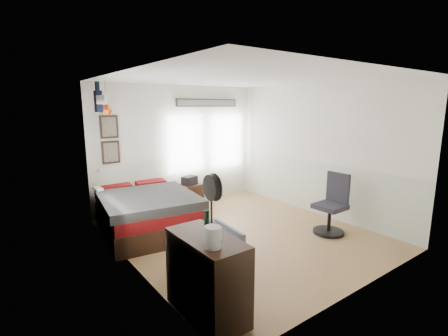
{
  "coord_description": "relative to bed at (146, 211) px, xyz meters",
  "views": [
    {
      "loc": [
        -3.49,
        -4.23,
        2.26
      ],
      "look_at": [
        -0.1,
        0.4,
        1.15
      ],
      "focal_mm": 26.0,
      "sensor_mm": 36.0,
      "label": 1
    }
  ],
  "objects": [
    {
      "name": "dresser",
      "position": [
        -0.46,
        -2.76,
        0.11
      ],
      "size": [
        0.48,
        1.0,
        0.9
      ],
      "primitive_type": "cube",
      "color": "#331E12",
      "rests_on": "ground_plane"
    },
    {
      "name": "nightstand",
      "position": [
        1.33,
        0.68,
        -0.08
      ],
      "size": [
        0.59,
        0.51,
        0.52
      ],
      "primitive_type": "cube",
      "rotation": [
        0.0,
        0.0,
        0.21
      ],
      "color": "#331E12",
      "rests_on": "ground_plane"
    },
    {
      "name": "bed",
      "position": [
        0.0,
        0.0,
        0.0
      ],
      "size": [
        1.8,
        2.36,
        0.7
      ],
      "rotation": [
        0.0,
        0.0,
        -0.13
      ],
      "color": "#331E12",
      "rests_on": "ground_plane"
    },
    {
      "name": "ground_plane",
      "position": [
        1.28,
        -1.23,
        -0.35
      ],
      "size": [
        4.0,
        4.5,
        0.01
      ],
      "primitive_type": "cube",
      "color": "olive"
    },
    {
      "name": "kettle",
      "position": [
        -0.56,
        -3.02,
        0.67
      ],
      "size": [
        0.19,
        0.16,
        0.22
      ],
      "rotation": [
        0.0,
        0.0,
        0.01
      ],
      "color": "silver",
      "rests_on": "dresser"
    },
    {
      "name": "armchair",
      "position": [
        -0.05,
        -2.14,
        -0.0
      ],
      "size": [
        0.78,
        0.8,
        0.68
      ],
      "primitive_type": "imported",
      "rotation": [
        0.0,
        0.0,
        -0.07
      ],
      "color": "slate",
      "rests_on": "ground_plane"
    },
    {
      "name": "wall_decor",
      "position": [
        0.17,
        0.72,
        1.76
      ],
      "size": [
        3.55,
        1.32,
        1.44
      ],
      "color": "#35261B",
      "rests_on": "room_shell"
    },
    {
      "name": "black_bag",
      "position": [
        1.33,
        0.68,
        0.27
      ],
      "size": [
        0.38,
        0.3,
        0.19
      ],
      "primitive_type": "cube",
      "rotation": [
        0.0,
        0.0,
        0.29
      ],
      "color": "black",
      "rests_on": "nightstand"
    },
    {
      "name": "task_chair",
      "position": [
        2.61,
        -2.13,
        0.1
      ],
      "size": [
        0.54,
        0.54,
        1.08
      ],
      "rotation": [
        0.0,
        0.0,
        0.02
      ],
      "color": "black",
      "rests_on": "ground_plane"
    },
    {
      "name": "stand_fan",
      "position": [
        -0.45,
        -2.85,
        1.1
      ],
      "size": [
        0.09,
        0.29,
        0.69
      ],
      "rotation": [
        0.0,
        0.0,
        -0.07
      ],
      "color": "black",
      "rests_on": "dresser"
    },
    {
      "name": "bottle",
      "position": [
        -0.39,
        -2.65,
        0.68
      ],
      "size": [
        0.06,
        0.06,
        0.25
      ],
      "primitive_type": "cylinder",
      "color": "black",
      "rests_on": "dresser"
    },
    {
      "name": "room_shell",
      "position": [
        1.2,
        -1.05,
        1.27
      ],
      "size": [
        4.02,
        4.52,
        2.71
      ],
      "color": "beige",
      "rests_on": "ground_plane"
    }
  ]
}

